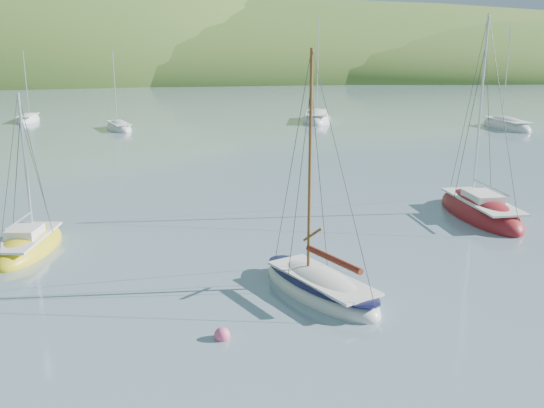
{
  "coord_description": "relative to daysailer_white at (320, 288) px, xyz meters",
  "views": [
    {
      "loc": [
        -3.12,
        -17.08,
        9.0
      ],
      "look_at": [
        0.66,
        8.0,
        2.26
      ],
      "focal_mm": 40.0,
      "sensor_mm": 36.0,
      "label": 1
    }
  ],
  "objects": [
    {
      "name": "ground",
      "position": [
        -1.76,
        -3.34,
        -0.22
      ],
      "size": [
        700.0,
        700.0,
        0.0
      ],
      "primitive_type": "plane",
      "color": "slate",
      "rests_on": "ground"
    },
    {
      "name": "sailboat_yellow",
      "position": [
        -11.88,
        6.63,
        -0.04
      ],
      "size": [
        3.17,
        6.03,
        7.62
      ],
      "rotation": [
        0.0,
        0.0,
        -0.16
      ],
      "color": "gold",
      "rests_on": "ground"
    },
    {
      "name": "distant_sloop_a",
      "position": [
        -11.5,
        46.44,
        -0.06
      ],
      "size": [
        4.09,
        6.65,
        8.96
      ],
      "rotation": [
        0.0,
        0.0,
        0.32
      ],
      "color": "silver",
      "rests_on": "ground"
    },
    {
      "name": "distant_sloop_b",
      "position": [
        11.16,
        50.28,
        -0.0
      ],
      "size": [
        5.35,
        9.75,
        13.18
      ],
      "rotation": [
        0.0,
        0.0,
        -0.24
      ],
      "color": "silver",
      "rests_on": "ground"
    },
    {
      "name": "distant_sloop_d",
      "position": [
        30.36,
        41.17,
        -0.02
      ],
      "size": [
        3.18,
        8.29,
        11.69
      ],
      "rotation": [
        0.0,
        0.0,
        0.04
      ],
      "color": "silver",
      "rests_on": "ground"
    },
    {
      "name": "distant_sloop_c",
      "position": [
        -22.87,
        55.31,
        -0.06
      ],
      "size": [
        2.35,
        6.3,
        8.91
      ],
      "rotation": [
        0.0,
        0.0,
        -0.03
      ],
      "color": "silver",
      "rests_on": "ground"
    },
    {
      "name": "shoreline_hills",
      "position": [
        -11.42,
        169.08,
        -0.22
      ],
      "size": [
        690.0,
        135.0,
        56.0
      ],
      "color": "#3B5F24",
      "rests_on": "ground"
    },
    {
      "name": "mooring_buoys",
      "position": [
        -1.54,
        2.85,
        -0.1
      ],
      "size": [
        24.24,
        11.85,
        0.51
      ],
      "color": "#EC5584",
      "rests_on": "ground"
    },
    {
      "name": "sloop_red",
      "position": [
        10.8,
        8.8,
        -0.0
      ],
      "size": [
        2.65,
        7.69,
        11.37
      ],
      "rotation": [
        0.0,
        0.0,
        0.0
      ],
      "color": "maroon",
      "rests_on": "ground"
    },
    {
      "name": "daysailer_white",
      "position": [
        0.0,
        0.0,
        0.0
      ],
      "size": [
        4.62,
        6.56,
        9.5
      ],
      "rotation": [
        0.0,
        0.0,
        0.43
      ],
      "color": "silver",
      "rests_on": "ground"
    }
  ]
}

